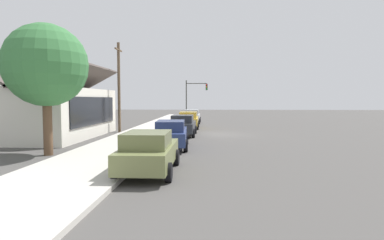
{
  "coord_description": "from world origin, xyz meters",
  "views": [
    {
      "loc": [
        -25.09,
        0.55,
        2.77
      ],
      "look_at": [
        0.26,
        2.0,
        1.12
      ],
      "focal_mm": 29.65,
      "sensor_mm": 36.0,
      "label": 1
    }
  ],
  "objects_px": {
    "shade_tree": "(46,66)",
    "utility_pole_wooden": "(119,86)",
    "traffic_light_main": "(195,94)",
    "fire_hydrant_red": "(134,147)",
    "car_navy": "(171,134)",
    "car_silver": "(192,116)",
    "car_olive": "(149,152)",
    "car_mustard": "(188,120)",
    "car_charcoal": "(183,125)"
  },
  "relations": [
    {
      "from": "shade_tree",
      "to": "utility_pole_wooden",
      "type": "height_order",
      "value": "utility_pole_wooden"
    },
    {
      "from": "traffic_light_main",
      "to": "fire_hydrant_red",
      "type": "height_order",
      "value": "traffic_light_main"
    },
    {
      "from": "car_navy",
      "to": "car_silver",
      "type": "height_order",
      "value": "same"
    },
    {
      "from": "utility_pole_wooden",
      "to": "car_navy",
      "type": "bearing_deg",
      "value": -147.42
    },
    {
      "from": "car_olive",
      "to": "shade_tree",
      "type": "height_order",
      "value": "shade_tree"
    },
    {
      "from": "shade_tree",
      "to": "utility_pole_wooden",
      "type": "distance_m",
      "value": 11.14
    },
    {
      "from": "car_silver",
      "to": "shade_tree",
      "type": "height_order",
      "value": "shade_tree"
    },
    {
      "from": "shade_tree",
      "to": "traffic_light_main",
      "type": "height_order",
      "value": "shade_tree"
    },
    {
      "from": "car_olive",
      "to": "traffic_light_main",
      "type": "relative_size",
      "value": 0.86
    },
    {
      "from": "car_mustard",
      "to": "fire_hydrant_red",
      "type": "distance_m",
      "value": 15.46
    },
    {
      "from": "utility_pole_wooden",
      "to": "fire_hydrant_red",
      "type": "xyz_separation_m",
      "value": [
        -11.47,
        -4.0,
        -3.43
      ]
    },
    {
      "from": "car_charcoal",
      "to": "traffic_light_main",
      "type": "relative_size",
      "value": 0.85
    },
    {
      "from": "car_mustard",
      "to": "fire_hydrant_red",
      "type": "xyz_separation_m",
      "value": [
        -15.37,
        1.57,
        -0.32
      ]
    },
    {
      "from": "utility_pole_wooden",
      "to": "traffic_light_main",
      "type": "bearing_deg",
      "value": -21.63
    },
    {
      "from": "car_charcoal",
      "to": "car_silver",
      "type": "bearing_deg",
      "value": 0.56
    },
    {
      "from": "car_navy",
      "to": "car_charcoal",
      "type": "height_order",
      "value": "same"
    },
    {
      "from": "car_charcoal",
      "to": "fire_hydrant_red",
      "type": "relative_size",
      "value": 6.23
    },
    {
      "from": "car_mustard",
      "to": "car_silver",
      "type": "relative_size",
      "value": 1.04
    },
    {
      "from": "car_mustard",
      "to": "fire_hydrant_red",
      "type": "relative_size",
      "value": 6.86
    },
    {
      "from": "fire_hydrant_red",
      "to": "shade_tree",
      "type": "bearing_deg",
      "value": 85.51
    },
    {
      "from": "car_olive",
      "to": "car_navy",
      "type": "distance_m",
      "value": 6.12
    },
    {
      "from": "car_olive",
      "to": "shade_tree",
      "type": "distance_m",
      "value": 7.62
    },
    {
      "from": "car_charcoal",
      "to": "fire_hydrant_red",
      "type": "xyz_separation_m",
      "value": [
        -9.19,
        1.58,
        -0.32
      ]
    },
    {
      "from": "utility_pole_wooden",
      "to": "fire_hydrant_red",
      "type": "height_order",
      "value": "utility_pole_wooden"
    },
    {
      "from": "car_silver",
      "to": "traffic_light_main",
      "type": "height_order",
      "value": "traffic_light_main"
    },
    {
      "from": "car_navy",
      "to": "shade_tree",
      "type": "height_order",
      "value": "shade_tree"
    },
    {
      "from": "car_charcoal",
      "to": "car_mustard",
      "type": "xyz_separation_m",
      "value": [
        6.19,
        0.01,
        0.0
      ]
    },
    {
      "from": "car_olive",
      "to": "car_navy",
      "type": "bearing_deg",
      "value": -1.39
    },
    {
      "from": "car_navy",
      "to": "fire_hydrant_red",
      "type": "bearing_deg",
      "value": 150.71
    },
    {
      "from": "fire_hydrant_red",
      "to": "utility_pole_wooden",
      "type": "bearing_deg",
      "value": 19.23
    },
    {
      "from": "car_mustard",
      "to": "utility_pole_wooden",
      "type": "relative_size",
      "value": 0.65
    },
    {
      "from": "car_navy",
      "to": "utility_pole_wooden",
      "type": "xyz_separation_m",
      "value": [
        8.51,
        5.44,
        3.11
      ]
    },
    {
      "from": "car_navy",
      "to": "traffic_light_main",
      "type": "relative_size",
      "value": 0.91
    },
    {
      "from": "shade_tree",
      "to": "utility_pole_wooden",
      "type": "relative_size",
      "value": 0.86
    },
    {
      "from": "traffic_light_main",
      "to": "car_charcoal",
      "type": "bearing_deg",
      "value": 179.73
    },
    {
      "from": "car_charcoal",
      "to": "shade_tree",
      "type": "relative_size",
      "value": 0.69
    },
    {
      "from": "car_charcoal",
      "to": "car_navy",
      "type": "bearing_deg",
      "value": 179.03
    },
    {
      "from": "car_navy",
      "to": "shade_tree",
      "type": "relative_size",
      "value": 0.73
    },
    {
      "from": "car_charcoal",
      "to": "car_silver",
      "type": "height_order",
      "value": "same"
    },
    {
      "from": "car_olive",
      "to": "car_navy",
      "type": "height_order",
      "value": "same"
    },
    {
      "from": "car_charcoal",
      "to": "fire_hydrant_red",
      "type": "distance_m",
      "value": 9.33
    },
    {
      "from": "car_charcoal",
      "to": "traffic_light_main",
      "type": "bearing_deg",
      "value": 0.08
    },
    {
      "from": "car_charcoal",
      "to": "fire_hydrant_red",
      "type": "height_order",
      "value": "car_charcoal"
    },
    {
      "from": "car_silver",
      "to": "shade_tree",
      "type": "xyz_separation_m",
      "value": [
        -21.49,
        5.91,
        3.6
      ]
    },
    {
      "from": "shade_tree",
      "to": "car_olive",
      "type": "bearing_deg",
      "value": -121.41
    },
    {
      "from": "fire_hydrant_red",
      "to": "car_mustard",
      "type": "bearing_deg",
      "value": -5.85
    },
    {
      "from": "traffic_light_main",
      "to": "utility_pole_wooden",
      "type": "distance_m",
      "value": 15.36
    },
    {
      "from": "car_silver",
      "to": "fire_hydrant_red",
      "type": "bearing_deg",
      "value": 175.8
    },
    {
      "from": "traffic_light_main",
      "to": "car_navy",
      "type": "bearing_deg",
      "value": 179.44
    },
    {
      "from": "shade_tree",
      "to": "traffic_light_main",
      "type": "bearing_deg",
      "value": -13.36
    }
  ]
}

